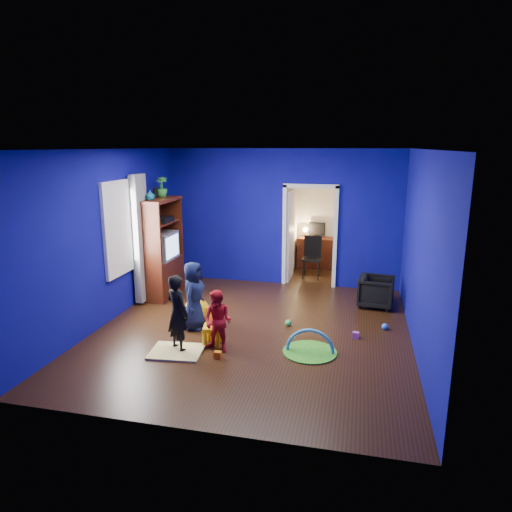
% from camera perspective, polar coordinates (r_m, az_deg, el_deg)
% --- Properties ---
extents(floor, '(5.00, 5.50, 0.01)m').
position_cam_1_polar(floor, '(7.56, -0.47, -9.34)').
color(floor, black).
rests_on(floor, ground).
extents(ceiling, '(5.00, 5.50, 0.01)m').
position_cam_1_polar(ceiling, '(6.96, -0.52, 13.21)').
color(ceiling, white).
rests_on(ceiling, wall_back).
extents(wall_back, '(5.00, 0.02, 2.90)m').
position_cam_1_polar(wall_back, '(9.78, 3.28, 4.78)').
color(wall_back, '#0A0A71').
rests_on(wall_back, floor).
extents(wall_front, '(5.00, 0.02, 2.90)m').
position_cam_1_polar(wall_front, '(4.59, -8.56, -5.62)').
color(wall_front, '#0A0A71').
rests_on(wall_front, floor).
extents(wall_left, '(0.02, 5.50, 2.90)m').
position_cam_1_polar(wall_left, '(8.07, -18.04, 2.23)').
color(wall_left, '#0A0A71').
rests_on(wall_left, floor).
extents(wall_right, '(0.02, 5.50, 2.90)m').
position_cam_1_polar(wall_right, '(6.99, 19.86, 0.41)').
color(wall_right, '#0A0A71').
rests_on(wall_right, floor).
extents(alcove, '(1.00, 1.75, 2.50)m').
position_cam_1_polar(alcove, '(10.59, 7.28, 4.27)').
color(alcove, silver).
rests_on(alcove, floor).
extents(armchair, '(0.71, 0.69, 0.58)m').
position_cam_1_polar(armchair, '(8.85, 14.80, -4.34)').
color(armchair, black).
rests_on(armchair, floor).
extents(child_black, '(0.50, 0.46, 1.16)m').
position_cam_1_polar(child_black, '(6.79, -9.77, -7.03)').
color(child_black, black).
rests_on(child_black, floor).
extents(child_navy, '(0.37, 0.56, 1.13)m').
position_cam_1_polar(child_navy, '(7.54, -7.81, -4.93)').
color(child_navy, '#10153C').
rests_on(child_navy, floor).
extents(toddler_red, '(0.52, 0.44, 0.93)m').
position_cam_1_polar(toddler_red, '(6.73, -4.79, -8.13)').
color(toddler_red, red).
rests_on(toddler_red, floor).
extents(vase, '(0.19, 0.19, 0.19)m').
position_cam_1_polar(vase, '(8.80, -13.10, 7.43)').
color(vase, '#0B575F').
rests_on(vase, tv_armoire).
extents(potted_plant, '(0.28, 0.28, 0.40)m').
position_cam_1_polar(potted_plant, '(9.26, -11.73, 8.45)').
color(potted_plant, '#2F7E2E').
rests_on(potted_plant, tv_armoire).
extents(tv_armoire, '(0.58, 1.14, 1.96)m').
position_cam_1_polar(tv_armoire, '(9.24, -11.94, 1.01)').
color(tv_armoire, '#3D0F0A').
rests_on(tv_armoire, floor).
extents(crt_tv, '(0.46, 0.70, 0.54)m').
position_cam_1_polar(crt_tv, '(9.21, -11.73, 1.24)').
color(crt_tv, silver).
rests_on(crt_tv, tv_armoire).
extents(yellow_blanket, '(0.81, 0.67, 0.03)m').
position_cam_1_polar(yellow_blanket, '(6.92, -9.90, -11.68)').
color(yellow_blanket, '#F2E07A').
rests_on(yellow_blanket, floor).
extents(hopper_ball, '(0.43, 0.43, 0.43)m').
position_cam_1_polar(hopper_ball, '(7.89, -7.42, -6.76)').
color(hopper_ball, yellow).
rests_on(hopper_ball, floor).
extents(kid_chair, '(0.33, 0.33, 0.50)m').
position_cam_1_polar(kid_chair, '(7.03, -5.44, -9.04)').
color(kid_chair, yellow).
rests_on(kid_chair, floor).
extents(play_mat, '(0.79, 0.79, 0.02)m').
position_cam_1_polar(play_mat, '(6.87, 6.74, -11.82)').
color(play_mat, '#388E20').
rests_on(play_mat, floor).
extents(toy_arch, '(0.72, 0.06, 0.72)m').
position_cam_1_polar(toy_arch, '(6.86, 6.74, -11.75)').
color(toy_arch, '#3F8CD8').
rests_on(toy_arch, floor).
extents(window_left, '(0.03, 0.95, 1.55)m').
position_cam_1_polar(window_left, '(8.34, -16.78, 3.38)').
color(window_left, white).
rests_on(window_left, wall_left).
extents(curtain, '(0.14, 0.42, 2.40)m').
position_cam_1_polar(curtain, '(8.82, -14.25, 2.08)').
color(curtain, slate).
rests_on(curtain, floor).
extents(doorway, '(1.16, 0.10, 2.10)m').
position_cam_1_polar(doorway, '(9.76, 6.72, 2.31)').
color(doorway, white).
rests_on(doorway, floor).
extents(study_desk, '(0.88, 0.44, 0.75)m').
position_cam_1_polar(study_desk, '(11.38, 7.48, 0.42)').
color(study_desk, '#3D140A').
rests_on(study_desk, floor).
extents(desk_monitor, '(0.40, 0.05, 0.32)m').
position_cam_1_polar(desk_monitor, '(11.38, 7.63, 3.38)').
color(desk_monitor, black).
rests_on(desk_monitor, study_desk).
extents(desk_lamp, '(0.14, 0.14, 0.14)m').
position_cam_1_polar(desk_lamp, '(11.35, 6.19, 3.29)').
color(desk_lamp, '#FFD88C').
rests_on(desk_lamp, study_desk).
extents(folding_chair, '(0.40, 0.40, 0.92)m').
position_cam_1_polar(folding_chair, '(10.43, 6.97, -0.30)').
color(folding_chair, black).
rests_on(folding_chair, floor).
extents(book_shelf, '(0.88, 0.24, 0.04)m').
position_cam_1_polar(book_shelf, '(11.23, 7.80, 8.75)').
color(book_shelf, white).
rests_on(book_shelf, study_desk).
extents(toy_0, '(0.11, 0.11, 0.11)m').
position_cam_1_polar(toy_0, '(7.89, 15.83, -8.46)').
color(toy_0, blue).
rests_on(toy_0, floor).
extents(toy_1, '(0.10, 0.08, 0.10)m').
position_cam_1_polar(toy_1, '(6.67, -4.80, -12.20)').
color(toy_1, orange).
rests_on(toy_1, floor).
extents(toy_2, '(0.11, 0.11, 0.11)m').
position_cam_1_polar(toy_2, '(7.76, 4.06, -8.31)').
color(toy_2, green).
rests_on(toy_2, floor).
extents(toy_3, '(0.10, 0.08, 0.10)m').
position_cam_1_polar(toy_3, '(7.45, 12.36, -9.63)').
color(toy_3, '#B745B8').
rests_on(toy_3, floor).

